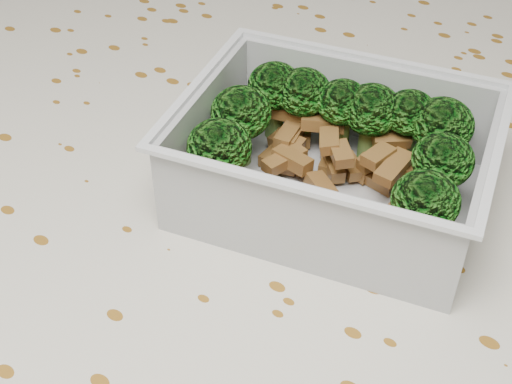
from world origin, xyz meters
The scene contains 6 objects.
dining_table centered at (0.00, 0.00, 0.67)m, with size 1.40×0.90×0.75m.
tablecloth centered at (0.00, 0.00, 0.72)m, with size 1.46×0.96×0.19m.
lunch_container centered at (0.03, 0.04, 0.78)m, with size 0.19×0.16×0.06m.
broccoli_florets centered at (0.02, 0.05, 0.79)m, with size 0.15×0.12×0.05m.
meat_pile centered at (0.02, 0.05, 0.77)m, with size 0.10×0.07×0.03m.
sausage centered at (0.04, 0.00, 0.77)m, with size 0.14×0.04×0.02m.
Camera 1 is at (0.17, -0.22, 1.02)m, focal length 50.00 mm.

